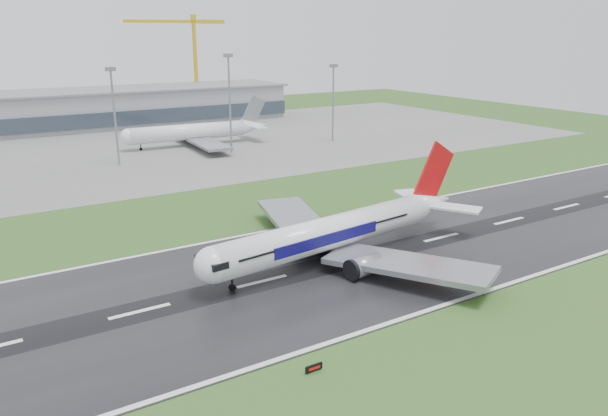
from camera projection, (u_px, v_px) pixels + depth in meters
ground at (140, 312)px, 83.23m from camera, size 520.00×520.00×0.00m
runway at (140, 311)px, 83.21m from camera, size 400.00×45.00×0.10m
apron at (26, 159)px, 184.90m from camera, size 400.00×130.00×0.08m
terminal at (4, 115)px, 231.54m from camera, size 240.00×36.00×15.00m
main_airliner at (344, 210)px, 101.42m from camera, size 65.50×63.05×17.44m
parked_airliner at (194, 123)px, 205.36m from camera, size 57.66×54.07×16.14m
tower_crane at (196, 66)px, 283.88m from camera, size 48.20×9.86×47.45m
runway_sign at (314, 368)px, 68.22m from camera, size 2.29×0.81×1.04m
floodmast_3 at (115, 119)px, 172.20m from camera, size 0.64×0.64×28.24m
floodmast_4 at (230, 106)px, 190.79m from camera, size 0.64×0.64×31.43m
floodmast_5 at (333, 105)px, 212.44m from camera, size 0.64×0.64×27.06m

